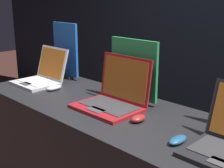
# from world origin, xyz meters

# --- Properties ---
(laptop_front) EXTENTS (0.33, 0.33, 0.26)m
(laptop_front) POSITION_xyz_m (-0.77, 0.35, 0.93)
(laptop_front) COLOR #B7B7BC
(laptop_front) RESTS_ON display_counter
(mouse_front) EXTENTS (0.06, 0.12, 0.04)m
(mouse_front) POSITION_xyz_m (-0.55, 0.31, 0.89)
(mouse_front) COLOR #B2B2B7
(mouse_front) RESTS_ON display_counter
(promo_stand_front) EXTENTS (0.29, 0.07, 0.44)m
(promo_stand_front) POSITION_xyz_m (-0.77, 0.58, 1.08)
(promo_stand_front) COLOR black
(promo_stand_front) RESTS_ON display_counter
(laptop_middle) EXTENTS (0.38, 0.32, 0.30)m
(laptop_middle) POSITION_xyz_m (-0.01, 0.36, 0.94)
(laptop_middle) COLOR maroon
(laptop_middle) RESTS_ON display_counter
(mouse_middle) EXTENTS (0.06, 0.10, 0.04)m
(mouse_middle) POSITION_xyz_m (0.24, 0.29, 0.89)
(mouse_middle) COLOR maroon
(mouse_middle) RESTS_ON display_counter
(promo_stand_middle) EXTENTS (0.36, 0.07, 0.39)m
(promo_stand_middle) POSITION_xyz_m (-0.01, 0.53, 1.06)
(promo_stand_middle) COLOR black
(promo_stand_middle) RESTS_ON display_counter
(mouse_back) EXTENTS (0.06, 0.12, 0.03)m
(mouse_back) POSITION_xyz_m (0.53, 0.23, 0.89)
(mouse_back) COLOR navy
(mouse_back) RESTS_ON display_counter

